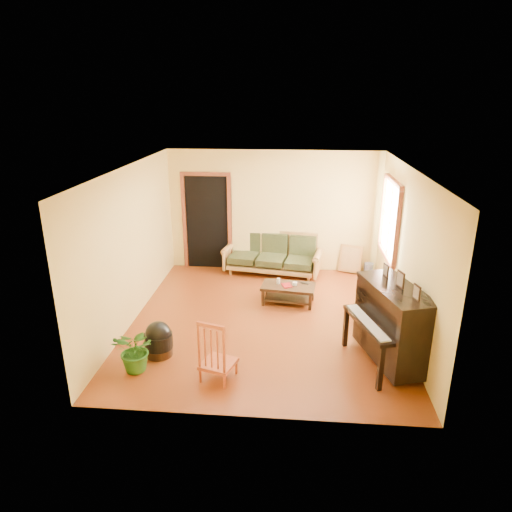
# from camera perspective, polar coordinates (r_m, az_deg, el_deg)

# --- Properties ---
(floor) EXTENTS (5.00, 5.00, 0.00)m
(floor) POSITION_cam_1_polar(r_m,az_deg,el_deg) (7.92, 1.16, -8.04)
(floor) COLOR #5C230C
(floor) RESTS_ON ground
(doorway) EXTENTS (1.08, 0.16, 2.05)m
(doorway) POSITION_cam_1_polar(r_m,az_deg,el_deg) (10.03, -6.14, 4.16)
(doorway) COLOR black
(doorway) RESTS_ON floor
(window) EXTENTS (0.12, 1.36, 1.46)m
(window) POSITION_cam_1_polar(r_m,az_deg,el_deg) (8.76, 16.45, 4.41)
(window) COLOR white
(window) RESTS_ON right_wall
(sofa) EXTENTS (2.15, 1.19, 0.87)m
(sofa) POSITION_cam_1_polar(r_m,az_deg,el_deg) (9.75, 2.01, 0.19)
(sofa) COLOR olive
(sofa) RESTS_ON floor
(coffee_table) EXTENTS (1.03, 0.65, 0.35)m
(coffee_table) POSITION_cam_1_polar(r_m,az_deg,el_deg) (8.50, 4.04, -4.77)
(coffee_table) COLOR black
(coffee_table) RESTS_ON floor
(armchair) EXTENTS (0.82, 0.86, 0.83)m
(armchair) POSITION_cam_1_polar(r_m,az_deg,el_deg) (8.04, 15.11, -5.05)
(armchair) COLOR olive
(armchair) RESTS_ON floor
(piano) EXTENTS (1.15, 1.51, 1.18)m
(piano) POSITION_cam_1_polar(r_m,az_deg,el_deg) (6.77, 16.67, -8.37)
(piano) COLOR black
(piano) RESTS_ON floor
(footstool) EXTENTS (0.55, 0.55, 0.40)m
(footstool) POSITION_cam_1_polar(r_m,az_deg,el_deg) (7.02, -12.06, -10.56)
(footstool) COLOR black
(footstool) RESTS_ON floor
(red_chair) EXTENTS (0.55, 0.57, 0.91)m
(red_chair) POSITION_cam_1_polar(r_m,az_deg,el_deg) (6.25, -4.79, -11.47)
(red_chair) COLOR #9C3D1C
(red_chair) RESTS_ON floor
(leaning_frame) EXTENTS (0.49, 0.26, 0.64)m
(leaning_frame) POSITION_cam_1_polar(r_m,az_deg,el_deg) (10.05, 11.75, -0.33)
(leaning_frame) COLOR #B27E3B
(leaning_frame) RESTS_ON floor
(ceramic_crock) EXTENTS (0.21, 0.21, 0.24)m
(ceramic_crock) POSITION_cam_1_polar(r_m,az_deg,el_deg) (10.13, 13.87, -1.54)
(ceramic_crock) COLOR #304F92
(ceramic_crock) RESTS_ON floor
(potted_plant) EXTENTS (0.72, 0.67, 0.65)m
(potted_plant) POSITION_cam_1_polar(r_m,az_deg,el_deg) (6.66, -14.72, -11.30)
(potted_plant) COLOR #245B1A
(potted_plant) RESTS_ON floor
(book) EXTENTS (0.22, 0.26, 0.02)m
(book) POSITION_cam_1_polar(r_m,az_deg,el_deg) (8.37, 3.35, -3.76)
(book) COLOR maroon
(book) RESTS_ON coffee_table
(candle) EXTENTS (0.07, 0.07, 0.11)m
(candle) POSITION_cam_1_polar(r_m,az_deg,el_deg) (8.47, 2.83, -3.12)
(candle) COLOR white
(candle) RESTS_ON coffee_table
(glass_jar) EXTENTS (0.10, 0.10, 0.06)m
(glass_jar) POSITION_cam_1_polar(r_m,az_deg,el_deg) (8.44, 4.87, -3.46)
(glass_jar) COLOR white
(glass_jar) RESTS_ON coffee_table
(remote) EXTENTS (0.15, 0.09, 0.01)m
(remote) POSITION_cam_1_polar(r_m,az_deg,el_deg) (8.52, 6.15, -3.42)
(remote) COLOR black
(remote) RESTS_ON coffee_table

